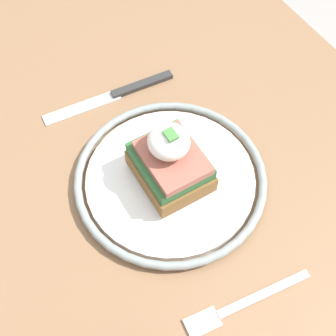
# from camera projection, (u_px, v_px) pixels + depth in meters

# --- Properties ---
(dining_table) EXTENTS (0.99, 0.66, 0.75)m
(dining_table) POSITION_uv_depth(u_px,v_px,m) (179.00, 242.00, 0.68)
(dining_table) COLOR #846042
(dining_table) RESTS_ON ground_plane
(plate) EXTENTS (0.24, 0.24, 0.02)m
(plate) POSITION_uv_depth(u_px,v_px,m) (168.00, 180.00, 0.57)
(plate) COLOR white
(plate) RESTS_ON dining_table
(sandwich) EXTENTS (0.09, 0.08, 0.09)m
(sandwich) POSITION_uv_depth(u_px,v_px,m) (168.00, 162.00, 0.54)
(sandwich) COLOR brown
(sandwich) RESTS_ON plate
(fork) EXTENTS (0.03, 0.15, 0.00)m
(fork) POSITION_uv_depth(u_px,v_px,m) (242.00, 304.00, 0.50)
(fork) COLOR silver
(fork) RESTS_ON dining_table
(knife) EXTENTS (0.03, 0.19, 0.01)m
(knife) POSITION_uv_depth(u_px,v_px,m) (120.00, 93.00, 0.65)
(knife) COLOR #2D2D2D
(knife) RESTS_ON dining_table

